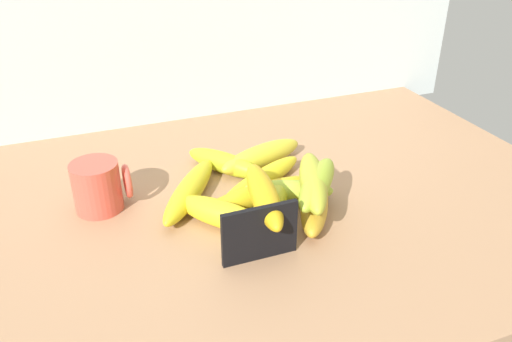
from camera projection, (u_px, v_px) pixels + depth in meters
The scene contains 15 objects.
counter_top at pixel (261, 208), 87.21cm from camera, with size 110.00×76.00×3.00cm, color #A47957.
chalkboard_sign at pixel (260, 235), 71.36cm from camera, with size 11.00×1.80×8.40cm.
coffee_mug at pixel (99, 186), 82.45cm from camera, with size 9.09×7.59×8.17cm.
banana_0 at pixel (190, 190), 85.35cm from camera, with size 20.70×4.00×4.00cm, color gold.
banana_1 at pixel (221, 214), 79.06cm from camera, with size 15.89×4.24×4.24cm, color yellow.
banana_2 at pixel (285, 192), 85.02cm from camera, with size 16.09×3.95×3.95cm, color #A5C239.
banana_3 at pixel (261, 180), 88.79cm from camera, with size 20.71×3.57×3.57cm, color yellow.
banana_4 at pixel (261, 194), 84.58cm from camera, with size 20.91×3.70×3.70cm, color gold.
banana_5 at pixel (315, 204), 81.45cm from camera, with size 17.21×4.24×4.24cm, color gold.
banana_6 at pixel (225, 163), 93.92cm from camera, with size 16.27×3.86×3.86cm, color #B8C723.
banana_7 at pixel (261, 156), 95.76cm from camera, with size 17.97×4.33×4.33cm, color gold.
banana_8 at pixel (266, 213), 79.14cm from camera, with size 18.85×4.31×4.31cm, color gold.
banana_9 at pixel (313, 182), 79.41cm from camera, with size 17.74×4.03×4.03cm, color #AAB12F.
banana_10 at pixel (264, 195), 75.88cm from camera, with size 18.10×3.97×3.97cm, color gold.
banana_11 at pixel (317, 184), 78.91cm from camera, with size 15.87×3.96×3.96cm, color #9BB62F.
Camera 1 is at (-27.34, -67.99, 49.19)cm, focal length 36.40 mm.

